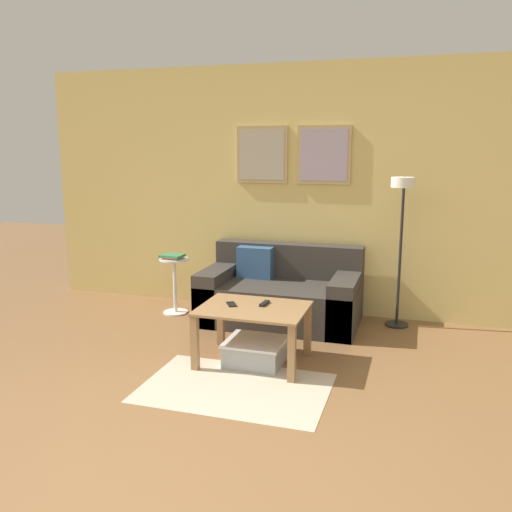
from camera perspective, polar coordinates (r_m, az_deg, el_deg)
ground_plane at (r=3.12m, az=-11.44°, el=-22.34°), size 16.00×16.00×0.00m
wall_back at (r=5.68m, az=3.94°, el=6.96°), size 5.60×0.09×2.55m
area_rug at (r=4.06m, az=-2.21°, el=-13.67°), size 1.35×0.91×0.01m
couch at (r=5.42m, az=2.60°, el=-4.16°), size 1.53×0.86×0.74m
coffee_table at (r=4.37m, az=-0.29°, el=-6.51°), size 0.85×0.65×0.46m
storage_bin at (r=4.43m, az=-0.08°, el=-10.04°), size 0.47×0.42×0.20m
floor_lamp at (r=5.11m, az=15.04°, el=3.60°), size 0.22×0.51×1.46m
side_table at (r=5.72m, az=-8.56°, el=-2.60°), size 0.30×0.30×0.59m
book_stack at (r=5.66m, az=-8.80°, el=-0.03°), size 0.24×0.19×0.04m
remote_control at (r=4.42m, az=0.91°, el=-5.01°), size 0.05×0.15×0.02m
cell_phone at (r=4.42m, az=-2.60°, el=-5.09°), size 0.13×0.15×0.01m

